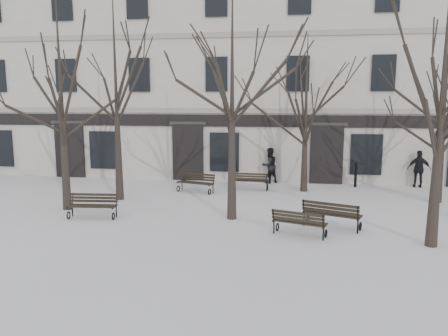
% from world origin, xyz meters
% --- Properties ---
extents(ground, '(100.00, 100.00, 0.00)m').
position_xyz_m(ground, '(0.00, 0.00, 0.00)').
color(ground, white).
rests_on(ground, ground).
extents(building, '(40.40, 10.20, 11.40)m').
position_xyz_m(building, '(0.00, 12.96, 5.52)').
color(building, beige).
rests_on(building, ground).
extents(tree_0, '(5.70, 5.70, 8.14)m').
position_xyz_m(tree_0, '(-6.74, 1.29, 5.09)').
color(tree_0, black).
rests_on(tree_0, ground).
extents(tree_1, '(5.69, 5.69, 8.13)m').
position_xyz_m(tree_1, '(-0.34, 0.83, 5.08)').
color(tree_1, black).
rests_on(tree_1, ground).
extents(tree_2, '(5.52, 5.52, 7.88)m').
position_xyz_m(tree_2, '(5.69, -1.23, 4.93)').
color(tree_2, black).
rests_on(tree_2, ground).
extents(tree_4, '(6.03, 6.03, 8.61)m').
position_xyz_m(tree_4, '(-5.37, 3.15, 5.38)').
color(tree_4, black).
rests_on(tree_4, ground).
extents(tree_5, '(4.88, 4.88, 6.98)m').
position_xyz_m(tree_5, '(2.35, 5.97, 4.36)').
color(tree_5, black).
rests_on(tree_5, ground).
extents(tree_6, '(5.10, 5.10, 7.28)m').
position_xyz_m(tree_6, '(7.69, 4.53, 4.55)').
color(tree_6, black).
rests_on(tree_6, ground).
extents(bench_0, '(1.74, 0.74, 0.86)m').
position_xyz_m(bench_0, '(-5.23, 0.28, 0.46)').
color(bench_0, black).
rests_on(bench_0, ground).
extents(bench_1, '(1.73, 1.08, 0.83)m').
position_xyz_m(bench_1, '(1.96, -0.84, 0.45)').
color(bench_1, black).
rests_on(bench_1, ground).
extents(bench_2, '(1.94, 1.29, 0.93)m').
position_xyz_m(bench_2, '(3.01, 0.10, 0.51)').
color(bench_2, black).
rests_on(bench_2, ground).
extents(bench_3, '(1.79, 1.08, 0.86)m').
position_xyz_m(bench_3, '(-2.49, 5.03, 0.46)').
color(bench_3, black).
rests_on(bench_3, ground).
extents(bench_4, '(1.74, 0.72, 0.86)m').
position_xyz_m(bench_4, '(-0.12, 5.79, 0.47)').
color(bench_4, black).
rests_on(bench_4, ground).
extents(bollard_a, '(0.13, 0.13, 0.98)m').
position_xyz_m(bollard_a, '(-1.09, 7.12, 0.53)').
color(bollard_a, black).
rests_on(bollard_a, ground).
extents(bollard_b, '(0.15, 0.15, 1.20)m').
position_xyz_m(bollard_b, '(4.84, 7.25, 0.64)').
color(bollard_b, black).
rests_on(bollard_b, ground).
extents(pedestrian_b, '(1.10, 1.06, 1.78)m').
position_xyz_m(pedestrian_b, '(0.70, 7.70, 0.00)').
color(pedestrian_b, black).
rests_on(pedestrian_b, ground).
extents(pedestrian_c, '(1.10, 0.58, 1.78)m').
position_xyz_m(pedestrian_c, '(7.80, 7.60, 0.00)').
color(pedestrian_c, black).
rests_on(pedestrian_c, ground).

